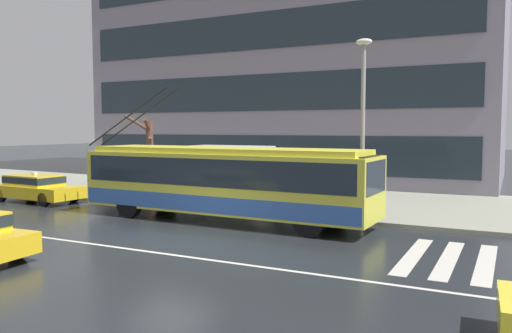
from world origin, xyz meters
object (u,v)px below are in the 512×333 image
Objects in this scene: pedestrian_walking_past at (326,187)px; taxi_queued_behind_bus at (36,187)px; bus_shelter at (233,160)px; pedestrian_approaching_curb at (171,165)px; street_tree_bare at (149,154)px; pedestrian_waiting_by_pole at (277,172)px; pedestrian_at_shelter at (208,165)px; street_lamp at (363,113)px; trolleybus at (224,181)px.

taxi_queued_behind_bus is at bearing -166.81° from pedestrian_walking_past.
taxi_queued_behind_bus is 1.26× the size of bus_shelter.
street_tree_bare is (-2.03, 0.96, 0.44)m from pedestrian_approaching_curb.
taxi_queued_behind_bus is at bearing -172.37° from pedestrian_waiting_by_pole.
pedestrian_waiting_by_pole is at bearing -32.04° from bus_shelter.
bus_shelter reaches higher than pedestrian_waiting_by_pole.
bus_shelter is 2.96m from pedestrian_approaching_curb.
street_tree_bare is (-7.95, 2.06, 0.46)m from pedestrian_waiting_by_pole.
taxi_queued_behind_bus is at bearing -148.73° from pedestrian_at_shelter.
pedestrian_approaching_curb is at bearing -125.53° from pedestrian_at_shelter.
bus_shelter is at bearing 163.83° from street_lamp.
bus_shelter is at bearing 147.96° from pedestrian_waiting_by_pole.
pedestrian_walking_past is (4.58, -0.42, -0.95)m from bus_shelter.
street_tree_bare reaches higher than taxi_queued_behind_bus.
taxi_queued_behind_bus is 11.89m from pedestrian_waiting_by_pole.
pedestrian_at_shelter reaches higher than taxi_queued_behind_bus.
pedestrian_waiting_by_pole is (5.92, -1.10, -0.02)m from pedestrian_approaching_curb.
pedestrian_waiting_by_pole reaches higher than taxi_queued_behind_bus.
bus_shelter is 0.57× the size of street_lamp.
pedestrian_at_shelter is 3.20m from street_tree_bare.
street_lamp reaches higher than bus_shelter.
trolleybus is at bearing -33.25° from pedestrian_approaching_curb.
street_tree_bare is at bearing 43.79° from taxi_queued_behind_bus.
pedestrian_walking_past is at bearing 142.29° from street_lamp.
pedestrian_approaching_curb is 6.03m from pedestrian_waiting_by_pole.
trolleybus is 4.45m from pedestrian_walking_past.
pedestrian_walking_past is 2.22m from pedestrian_waiting_by_pole.
pedestrian_approaching_curb is 2.29m from street_tree_bare.
bus_shelter is at bearing 16.58° from pedestrian_approaching_curb.
pedestrian_walking_past is 9.51m from street_tree_bare.
bus_shelter is 1.90m from pedestrian_at_shelter.
street_tree_bare reaches higher than pedestrian_approaching_curb.
trolleybus is 3.28× the size of bus_shelter.
pedestrian_walking_past is at bearing 3.26° from pedestrian_approaching_curb.
pedestrian_approaching_curb is 9.60m from street_lamp.
trolleybus is at bearing -122.78° from pedestrian_waiting_by_pole.
street_lamp reaches higher than pedestrian_approaching_curb.
taxi_queued_behind_bus is at bearing -136.21° from street_tree_bare.
trolleybus is 7.84m from street_tree_bare.
pedestrian_waiting_by_pole is 0.49× the size of street_tree_bare.
bus_shelter is 4.85m from street_tree_bare.
bus_shelter is at bearing -1.39° from street_tree_bare.
trolleybus is at bearing -156.29° from street_lamp.
taxi_queued_behind_bus is 13.58m from pedestrian_walking_past.
pedestrian_waiting_by_pole is at bearing -134.02° from pedestrian_walking_past.
pedestrian_waiting_by_pole is at bearing -10.54° from pedestrian_approaching_curb.
pedestrian_at_shelter reaches higher than pedestrian_waiting_by_pole.
street_tree_bare is (-4.85, 0.12, 0.17)m from bus_shelter.
pedestrian_walking_past reaches higher than taxi_queued_behind_bus.
bus_shelter is 7.01m from street_lamp.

